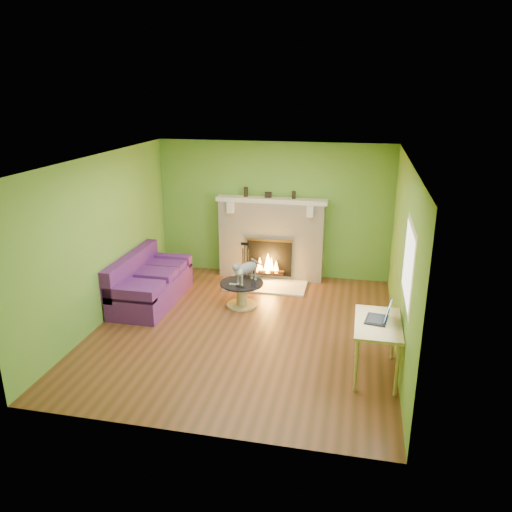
{
  "coord_description": "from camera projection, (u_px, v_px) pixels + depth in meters",
  "views": [
    {
      "loc": [
        1.62,
        -6.74,
        3.54
      ],
      "look_at": [
        0.11,
        0.4,
        1.07
      ],
      "focal_mm": 35.0,
      "sensor_mm": 36.0,
      "label": 1
    }
  ],
  "objects": [
    {
      "name": "remote_black",
      "position": [
        240.0,
        286.0,
        8.23
      ],
      "size": [
        0.16,
        0.1,
        0.02
      ],
      "primitive_type": "cube",
      "rotation": [
        0.0,
        0.0,
        -0.43
      ],
      "color": "black",
      "rests_on": "coffee_table"
    },
    {
      "name": "wall_left",
      "position": [
        102.0,
        240.0,
        7.72
      ],
      "size": [
        0.0,
        5.0,
        5.0
      ],
      "primitive_type": "plane",
      "rotation": [
        1.57,
        0.0,
        1.57
      ],
      "color": "#5C8D2E",
      "rests_on": "floor"
    },
    {
      "name": "mantel_box",
      "position": [
        268.0,
        195.0,
        9.34
      ],
      "size": [
        0.12,
        0.08,
        0.1
      ],
      "primitive_type": "cube",
      "color": "black",
      "rests_on": "mantel"
    },
    {
      "name": "mantel",
      "position": [
        271.0,
        200.0,
        9.33
      ],
      "size": [
        2.1,
        0.28,
        0.08
      ],
      "primitive_type": "cube",
      "color": "beige",
      "rests_on": "fireplace"
    },
    {
      "name": "desk",
      "position": [
        378.0,
        329.0,
        6.3
      ],
      "size": [
        0.58,
        1.0,
        0.74
      ],
      "color": "tan",
      "rests_on": "floor"
    },
    {
      "name": "window_pane",
      "position": [
        408.0,
        264.0,
        5.93
      ],
      "size": [
        0.0,
        1.06,
        1.06
      ],
      "primitive_type": "plane",
      "rotation": [
        1.57,
        0.0,
        -1.57
      ],
      "color": "white",
      "rests_on": "wall_right"
    },
    {
      "name": "mantel_vase_left",
      "position": [
        246.0,
        192.0,
        9.41
      ],
      "size": [
        0.08,
        0.08,
        0.18
      ],
      "primitive_type": "cylinder",
      "color": "black",
      "rests_on": "mantel"
    },
    {
      "name": "coffee_table",
      "position": [
        242.0,
        292.0,
        8.46
      ],
      "size": [
        0.74,
        0.74,
        0.42
      ],
      "color": "tan",
      "rests_on": "floor"
    },
    {
      "name": "ceiling",
      "position": [
        242.0,
        159.0,
        6.86
      ],
      "size": [
        5.0,
        5.0,
        0.0
      ],
      "primitive_type": "plane",
      "rotation": [
        3.14,
        0.0,
        0.0
      ],
      "color": "white",
      "rests_on": "wall_back"
    },
    {
      "name": "mantel_vase_right",
      "position": [
        294.0,
        195.0,
        9.24
      ],
      "size": [
        0.07,
        0.07,
        0.14
      ],
      "primitive_type": "cylinder",
      "color": "black",
      "rests_on": "mantel"
    },
    {
      "name": "wall_right",
      "position": [
        403.0,
        260.0,
        6.84
      ],
      "size": [
        0.0,
        5.0,
        5.0
      ],
      "primitive_type": "plane",
      "rotation": [
        1.57,
        0.0,
        -1.57
      ],
      "color": "#5C8D2E",
      "rests_on": "floor"
    },
    {
      "name": "window_frame",
      "position": [
        409.0,
        264.0,
        5.92
      ],
      "size": [
        0.0,
        1.2,
        1.2
      ],
      "primitive_type": "plane",
      "rotation": [
        1.57,
        0.0,
        -1.57
      ],
      "color": "silver",
      "rests_on": "wall_right"
    },
    {
      "name": "wall_back",
      "position": [
        273.0,
        210.0,
        9.6
      ],
      "size": [
        5.0,
        0.0,
        5.0
      ],
      "primitive_type": "plane",
      "rotation": [
        1.57,
        0.0,
        0.0
      ],
      "color": "#5C8D2E",
      "rests_on": "floor"
    },
    {
      "name": "sofa",
      "position": [
        149.0,
        284.0,
        8.62
      ],
      "size": [
        0.87,
        1.86,
        0.84
      ],
      "color": "#511B67",
      "rests_on": "floor"
    },
    {
      "name": "cat",
      "position": [
        247.0,
        271.0,
        8.37
      ],
      "size": [
        0.54,
        0.69,
        0.41
      ],
      "primitive_type": null,
      "rotation": [
        0.0,
        0.0,
        -0.54
      ],
      "color": "slate",
      "rests_on": "coffee_table"
    },
    {
      "name": "laptop",
      "position": [
        377.0,
        311.0,
        6.28
      ],
      "size": [
        0.35,
        0.39,
        0.26
      ],
      "primitive_type": null,
      "rotation": [
        0.0,
        0.0,
        -0.16
      ],
      "color": "black",
      "rests_on": "desk"
    },
    {
      "name": "fireplace",
      "position": [
        271.0,
        239.0,
        9.59
      ],
      "size": [
        2.1,
        0.46,
        1.58
      ],
      "color": "beige",
      "rests_on": "floor"
    },
    {
      "name": "hearth",
      "position": [
        266.0,
        285.0,
        9.36
      ],
      "size": [
        1.5,
        0.75,
        0.03
      ],
      "primitive_type": "cube",
      "color": "beige",
      "rests_on": "floor"
    },
    {
      "name": "remote_silver",
      "position": [
        234.0,
        284.0,
        8.31
      ],
      "size": [
        0.17,
        0.05,
        0.02
      ],
      "primitive_type": "cube",
      "rotation": [
        0.0,
        0.0,
        -0.04
      ],
      "color": "gray",
      "rests_on": "coffee_table"
    },
    {
      "name": "fire_tools",
      "position": [
        245.0,
        261.0,
        9.46
      ],
      "size": [
        0.2,
        0.2,
        0.76
      ],
      "primitive_type": null,
      "color": "black",
      "rests_on": "hearth"
    },
    {
      "name": "floor",
      "position": [
        244.0,
        329.0,
        7.7
      ],
      "size": [
        5.0,
        5.0,
        0.0
      ],
      "primitive_type": "plane",
      "color": "#543118",
      "rests_on": "ground"
    },
    {
      "name": "wall_front",
      "position": [
        185.0,
        324.0,
        4.96
      ],
      "size": [
        5.0,
        0.0,
        5.0
      ],
      "primitive_type": "plane",
      "rotation": [
        -1.57,
        0.0,
        0.0
      ],
      "color": "#5C8D2E",
      "rests_on": "floor"
    }
  ]
}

